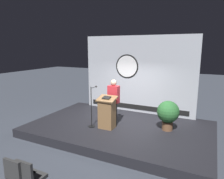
# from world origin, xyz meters

# --- Properties ---
(ground_plane) EXTENTS (40.00, 40.00, 0.00)m
(ground_plane) POSITION_xyz_m (0.00, 0.00, 0.00)
(ground_plane) COLOR #383D47
(stage_platform) EXTENTS (6.40, 4.00, 0.30)m
(stage_platform) POSITION_xyz_m (0.00, 0.00, 0.15)
(stage_platform) COLOR black
(stage_platform) RESTS_ON ground
(banner_display) EXTENTS (4.90, 0.12, 3.28)m
(banner_display) POSITION_xyz_m (-0.01, 1.85, 1.93)
(banner_display) COLOR #B2B7C1
(banner_display) RESTS_ON stage_platform
(podium) EXTENTS (0.64, 0.50, 1.14)m
(podium) POSITION_xyz_m (-0.30, -0.43, 0.85)
(podium) COLOR olive
(podium) RESTS_ON stage_platform
(speaker_person) EXTENTS (0.40, 0.26, 1.66)m
(speaker_person) POSITION_xyz_m (-0.27, 0.05, 1.15)
(speaker_person) COLOR black
(speaker_person) RESTS_ON stage_platform
(microphone_stand) EXTENTS (0.24, 0.51, 1.45)m
(microphone_stand) POSITION_xyz_m (-0.84, -0.53, 0.81)
(microphone_stand) COLOR black
(microphone_stand) RESTS_ON stage_platform
(potted_plant) EXTENTS (0.75, 0.75, 1.02)m
(potted_plant) POSITION_xyz_m (1.65, 0.32, 0.91)
(potted_plant) COLOR brown
(potted_plant) RESTS_ON stage_platform
(audience_chair_left) EXTENTS (0.44, 0.45, 0.89)m
(audience_chair_left) POSITION_xyz_m (-0.28, -3.90, 0.49)
(audience_chair_left) COLOR black
(audience_chair_left) RESTS_ON ground
(audience_chair_right) EXTENTS (0.44, 0.45, 0.89)m
(audience_chair_right) POSITION_xyz_m (-0.54, -3.96, 0.49)
(audience_chair_right) COLOR black
(audience_chair_right) RESTS_ON ground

